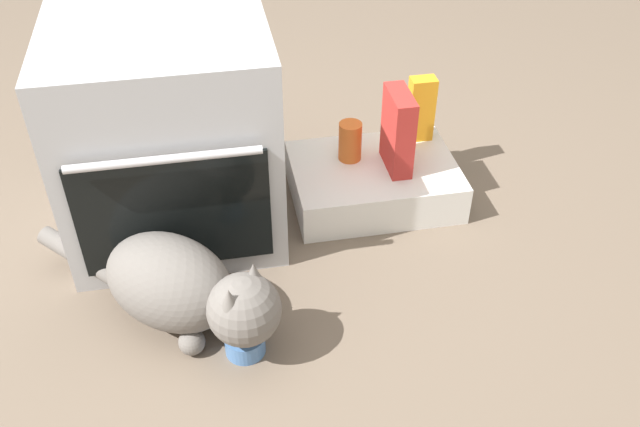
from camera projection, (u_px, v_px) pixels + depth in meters
ground at (219, 302)px, 2.10m from camera, size 8.00×8.00×0.00m
oven at (169, 135)px, 2.19m from camera, size 0.66×0.64×0.70m
pantry_cabinet at (373, 181)px, 2.47m from camera, size 0.57×0.41×0.14m
food_bowl at (245, 342)px, 1.93m from camera, size 0.11×0.11×0.08m
cat at (184, 288)px, 1.94m from camera, size 0.70×0.62×0.29m
sauce_jar at (350, 141)px, 2.41m from camera, size 0.08×0.08×0.14m
cereal_box at (398, 131)px, 2.33m from camera, size 0.07×0.18×0.28m
juice_carton at (421, 109)px, 2.48m from camera, size 0.09×0.06×0.24m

